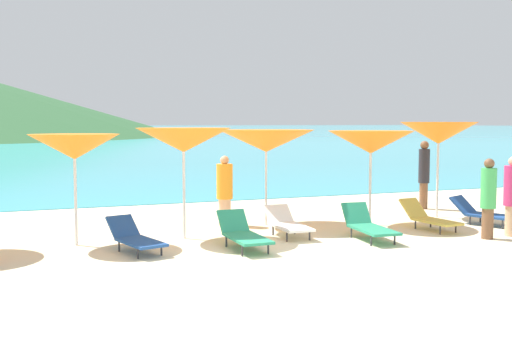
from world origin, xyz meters
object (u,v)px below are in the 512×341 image
(umbrella_2, at_px, (184,140))
(lounge_chair_2, at_px, (368,225))
(lounge_chair_1, at_px, (483,213))
(lounge_chair_6, at_px, (429,217))
(umbrella_1, at_px, (74,147))
(umbrella_3, at_px, (266,141))
(umbrella_4, at_px, (371,142))
(beachgoer_0, at_px, (488,196))
(beachgoer_4, at_px, (424,172))
(umbrella_5, at_px, (439,133))
(lounge_chair_5, at_px, (288,223))
(lounge_chair_4, at_px, (135,237))
(lounge_chair_0, at_px, (243,233))
(beachgoer_2, at_px, (225,189))

(umbrella_2, distance_m, lounge_chair_2, 4.15)
(umbrella_2, height_order, lounge_chair_1, umbrella_2)
(lounge_chair_2, relative_size, lounge_chair_6, 1.05)
(umbrella_1, relative_size, umbrella_3, 0.88)
(lounge_chair_2, bearing_deg, umbrella_3, 122.21)
(umbrella_3, xyz_separation_m, lounge_chair_1, (4.71, -1.88, -1.67))
(umbrella_4, bearing_deg, beachgoer_0, -60.94)
(umbrella_4, relative_size, lounge_chair_2, 1.32)
(lounge_chair_6, distance_m, beachgoer_0, 1.55)
(umbrella_3, xyz_separation_m, beachgoer_4, (5.05, 0.83, -0.94))
(umbrella_5, distance_m, lounge_chair_5, 5.06)
(lounge_chair_4, xyz_separation_m, beachgoer_4, (8.46, 2.74, 0.75))
(umbrella_5, xyz_separation_m, lounge_chair_0, (-5.91, -1.87, -1.83))
(lounge_chair_2, distance_m, beachgoer_2, 3.53)
(umbrella_4, xyz_separation_m, umbrella_5, (2.22, 0.41, 0.19))
(lounge_chair_1, bearing_deg, umbrella_2, 148.82)
(lounge_chair_1, distance_m, beachgoer_2, 6.06)
(umbrella_2, relative_size, lounge_chair_2, 1.37)
(beachgoer_4, bearing_deg, umbrella_5, 75.13)
(lounge_chair_1, bearing_deg, umbrella_5, 76.37)
(umbrella_1, xyz_separation_m, umbrella_3, (4.36, 0.90, 0.04))
(umbrella_5, relative_size, lounge_chair_6, 1.51)
(umbrella_5, bearing_deg, lounge_chair_6, -132.94)
(beachgoer_2, bearing_deg, umbrella_4, -103.13)
(lounge_chair_5, bearing_deg, lounge_chair_0, -145.13)
(lounge_chair_6, bearing_deg, umbrella_5, 41.47)
(umbrella_1, relative_size, lounge_chair_1, 1.33)
(umbrella_5, bearing_deg, lounge_chair_0, -162.44)
(beachgoer_4, bearing_deg, lounge_chair_2, 49.84)
(beachgoer_4, bearing_deg, umbrella_2, 23.03)
(umbrella_3, distance_m, lounge_chair_2, 3.22)
(umbrella_1, distance_m, beachgoer_0, 8.33)
(umbrella_2, xyz_separation_m, lounge_chair_6, (5.36, -0.94, -1.75))
(lounge_chair_2, bearing_deg, lounge_chair_4, 178.66)
(lounge_chair_2, distance_m, lounge_chair_4, 4.68)
(lounge_chair_0, height_order, beachgoer_2, beachgoer_2)
(umbrella_4, xyz_separation_m, lounge_chair_2, (-0.99, -1.54, -1.63))
(umbrella_2, relative_size, umbrella_5, 0.95)
(lounge_chair_2, xyz_separation_m, beachgoer_4, (3.81, 3.30, 0.72))
(beachgoer_2, bearing_deg, lounge_chair_2, -134.06)
(umbrella_1, bearing_deg, umbrella_2, -2.45)
(lounge_chair_6, bearing_deg, umbrella_3, 142.80)
(lounge_chair_0, distance_m, lounge_chair_2, 2.69)
(beachgoer_0, bearing_deg, umbrella_2, -73.45)
(umbrella_4, relative_size, lounge_chair_1, 1.35)
(umbrella_4, height_order, lounge_chair_5, umbrella_4)
(beachgoer_2, bearing_deg, lounge_chair_1, -103.39)
(lounge_chair_4, xyz_separation_m, lounge_chair_6, (6.54, -0.02, 0.00))
(lounge_chair_0, bearing_deg, beachgoer_0, -10.38)
(umbrella_2, height_order, umbrella_3, umbrella_2)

